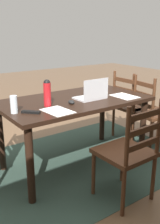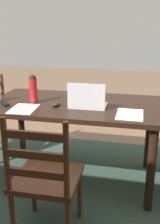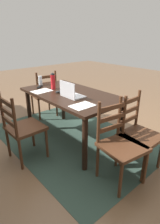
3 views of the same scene
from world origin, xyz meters
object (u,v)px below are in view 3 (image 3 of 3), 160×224
object	(u,v)px
chair_right_near	(44,95)
dining_table	(71,99)
chair_left_near	(138,134)
laptop	(71,93)
chair_far_head	(22,128)
drinking_glass	(40,81)
computer_mouse	(59,92)
tv_remote	(40,87)
chair_left_far	(120,144)
water_bottle	(53,81)

from	to	relation	value
chair_right_near	dining_table	bearing A→B (deg)	171.01
chair_left_near	laptop	xyz separation A→B (m)	(0.93, 0.30, 0.37)
chair_far_head	chair_left_near	xyz separation A→B (m)	(-1.08, -0.99, 0.00)
drinking_glass	computer_mouse	distance (m)	0.59
laptop	drinking_glass	size ratio (longest dim) A/B	2.03
computer_mouse	tv_remote	bearing A→B (deg)	21.90
chair_left_far	tv_remote	world-z (taller)	chair_left_far
dining_table	computer_mouse	world-z (taller)	computer_mouse
chair_left_near	chair_right_near	bearing A→B (deg)	0.15
chair_left_far	drinking_glass	distance (m)	1.84
chair_right_near	computer_mouse	size ratio (longest dim) A/B	9.50
chair_left_near	tv_remote	distance (m)	1.75
laptop	drinking_glass	distance (m)	0.87
water_bottle	tv_remote	xyz separation A→B (m)	(0.24, 0.12, -0.13)
chair_left_far	computer_mouse	size ratio (longest dim) A/B	9.50
chair_left_far	drinking_glass	xyz separation A→B (m)	(1.80, -0.07, 0.39)
chair_left_far	water_bottle	size ratio (longest dim) A/B	3.63
dining_table	chair_left_far	distance (m)	1.12
chair_left_near	computer_mouse	distance (m)	1.29
drinking_glass	tv_remote	xyz separation A→B (m)	(-0.12, 0.09, -0.07)
chair_far_head	computer_mouse	xyz separation A→B (m)	(0.13, -0.68, 0.33)
chair_right_near	drinking_glass	xyz separation A→B (m)	(-0.37, 0.27, 0.39)
chair_right_near	water_bottle	bearing A→B (deg)	161.42
drinking_glass	laptop	bearing A→B (deg)	178.36
dining_table	tv_remote	distance (m)	0.64
laptop	water_bottle	distance (m)	0.52
chair_far_head	water_bottle	bearing A→B (deg)	-63.89
dining_table	computer_mouse	size ratio (longest dim) A/B	15.90
laptop	tv_remote	xyz separation A→B (m)	(0.75, 0.06, -0.05)
chair_far_head	chair_right_near	size ratio (longest dim) A/B	1.00
dining_table	chair_left_far	bearing A→B (deg)	171.03
dining_table	water_bottle	xyz separation A→B (m)	(0.36, 0.07, 0.23)
water_bottle	drinking_glass	xyz separation A→B (m)	(0.35, 0.03, -0.06)
water_bottle	chair_left_near	bearing A→B (deg)	-170.29
tv_remote	drinking_glass	bearing A→B (deg)	-79.13
chair_left_near	chair_left_far	bearing A→B (deg)	90.07
water_bottle	tv_remote	bearing A→B (deg)	26.14
tv_remote	water_bottle	bearing A→B (deg)	163.96
chair_right_near	drinking_glass	world-z (taller)	chair_right_near
drinking_glass	tv_remote	distance (m)	0.16
chair_far_head	water_bottle	world-z (taller)	water_bottle
chair_left_near	chair_right_near	size ratio (longest dim) A/B	1.00
dining_table	tv_remote	xyz separation A→B (m)	(0.60, 0.19, 0.11)
chair_far_head	laptop	distance (m)	0.80
chair_right_near	laptop	bearing A→B (deg)	166.59
chair_right_near	tv_remote	xyz separation A→B (m)	(-0.49, 0.36, 0.32)
chair_right_near	tv_remote	bearing A→B (deg)	143.62
chair_left_far	tv_remote	size ratio (longest dim) A/B	5.59
laptop	drinking_glass	xyz separation A→B (m)	(0.87, -0.02, 0.02)
laptop	drinking_glass	world-z (taller)	laptop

